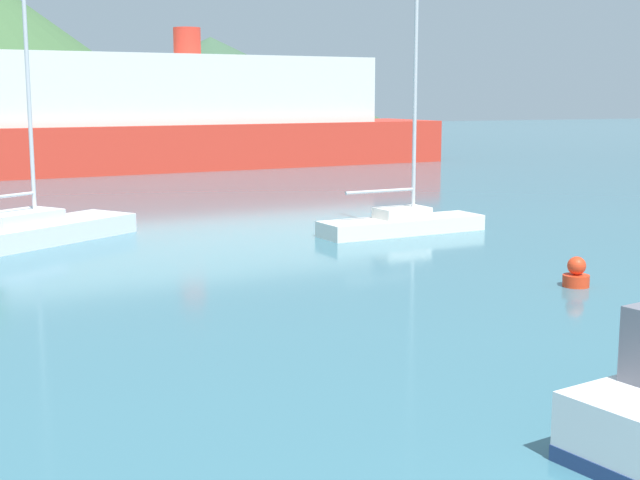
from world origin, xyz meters
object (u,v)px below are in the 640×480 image
at_px(sailboat_inner, 20,230).
at_px(ferry_distant, 189,119).
at_px(buoy_marker, 576,274).
at_px(sailboat_middle, 402,220).

xyz_separation_m(sailboat_inner, ferry_distant, (11.59, 25.00, 2.42)).
bearing_deg(sailboat_inner, ferry_distant, 30.15).
xyz_separation_m(ferry_distant, buoy_marker, (-0.32, -35.78, -2.59)).
relative_size(ferry_distant, buoy_marker, 46.59).
bearing_deg(sailboat_middle, ferry_distant, 84.02).
bearing_deg(ferry_distant, buoy_marker, -96.11).
distance_m(ferry_distant, buoy_marker, 35.87).
distance_m(sailboat_inner, buoy_marker, 15.60).
xyz_separation_m(sailboat_inner, buoy_marker, (11.27, -10.78, -0.17)).
height_order(sailboat_inner, sailboat_middle, sailboat_inner).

